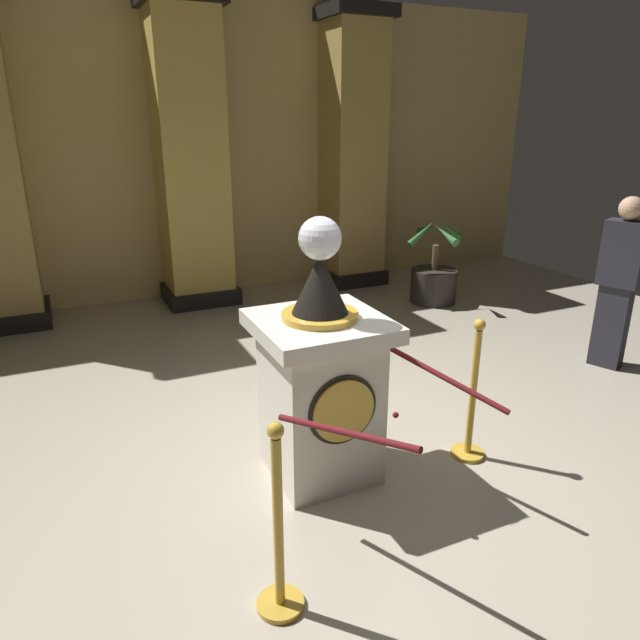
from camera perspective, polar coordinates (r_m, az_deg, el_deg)
ground_plane at (r=4.23m, az=2.22°, el=-13.63°), size 10.92×10.92×0.00m
back_wall at (r=7.97m, az=-13.45°, el=15.98°), size 10.92×0.16×3.79m
pedestal_clock at (r=3.78m, az=0.03°, el=-5.96°), size 0.81×0.81×1.75m
stanchion_near at (r=2.98m, az=-4.08°, el=-21.41°), size 0.24×0.24×1.04m
stanchion_far at (r=4.23m, az=14.69°, el=-8.58°), size 0.24×0.24×1.04m
velvet_rope at (r=3.33m, az=7.54°, el=-7.93°), size 1.25×1.23×0.22m
column_right at (r=8.34m, az=3.17°, el=15.97°), size 0.87×0.87×3.64m
column_centre_rear at (r=7.56m, az=-12.69°, el=15.19°), size 0.94×0.94×3.64m
potted_palm_right at (r=7.69m, az=11.13°, el=3.90°), size 0.87×0.90×1.11m
bystander_guest at (r=6.10m, az=27.38°, el=3.55°), size 0.34×0.42×1.64m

